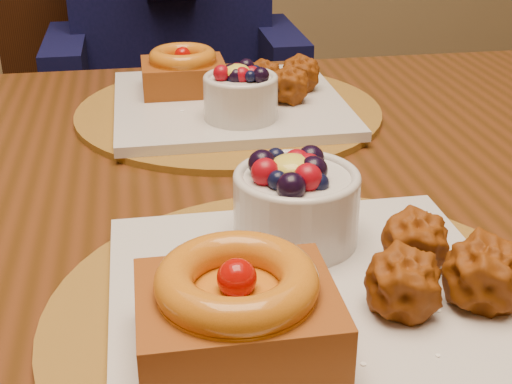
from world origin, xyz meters
TOP-DOWN VIEW (x-y plane):
  - dining_table at (0.09, -0.04)m, footprint 1.60×0.90m
  - place_setting_near at (0.09, -0.25)m, footprint 0.38×0.38m
  - place_setting_far at (0.09, 0.18)m, footprint 0.38×0.38m
  - chair_far at (-0.06, 0.81)m, footprint 0.53×0.53m

SIDE VIEW (x-z plane):
  - chair_far at x=-0.06m, z-range 0.05..1.04m
  - dining_table at x=0.09m, z-range 0.30..1.06m
  - place_setting_far at x=0.09m, z-range 0.74..0.82m
  - place_setting_near at x=0.09m, z-range 0.74..0.83m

